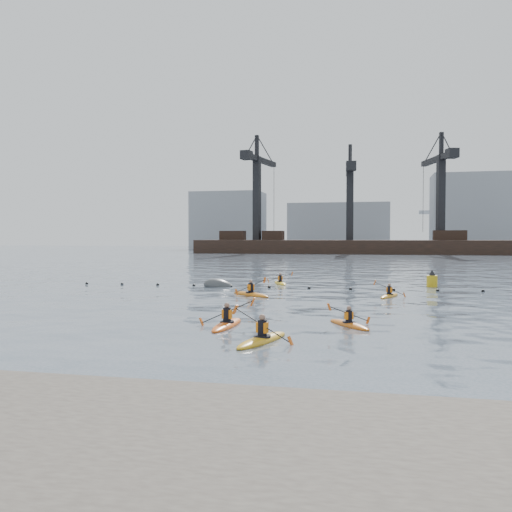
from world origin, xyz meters
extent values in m
plane|color=#3E4D5A|center=(0.00, 0.00, 0.00)|extent=(400.00, 400.00, 0.00)
cube|color=#4C443D|center=(0.00, -9.00, 0.00)|extent=(18.00, 7.00, 1.00)
sphere|color=black|center=(-17.00, 22.50, 0.03)|extent=(0.24, 0.24, 0.24)
sphere|color=black|center=(-14.00, 22.66, 0.03)|extent=(0.24, 0.24, 0.24)
sphere|color=black|center=(-11.00, 22.75, 0.03)|extent=(0.24, 0.24, 0.24)
sphere|color=black|center=(-8.00, 22.72, 0.03)|extent=(0.24, 0.24, 0.24)
sphere|color=black|center=(-5.00, 22.58, 0.03)|extent=(0.24, 0.24, 0.24)
sphere|color=black|center=(-2.00, 22.41, 0.03)|extent=(0.24, 0.24, 0.24)
sphere|color=black|center=(1.00, 22.28, 0.03)|extent=(0.24, 0.24, 0.24)
sphere|color=black|center=(4.00, 22.25, 0.03)|extent=(0.24, 0.24, 0.24)
sphere|color=black|center=(7.00, 22.34, 0.03)|extent=(0.24, 0.24, 0.24)
sphere|color=black|center=(10.00, 22.50, 0.03)|extent=(0.24, 0.24, 0.24)
sphere|color=black|center=(13.00, 22.66, 0.03)|extent=(0.24, 0.24, 0.24)
cube|color=black|center=(0.00, 110.00, 0.85)|extent=(72.00, 12.00, 4.50)
cube|color=black|center=(-28.00, 110.00, 4.20)|extent=(6.00, 3.00, 2.20)
cube|color=black|center=(-18.00, 110.00, 4.20)|extent=(5.00, 3.00, 2.20)
cube|color=black|center=(22.00, 110.00, 4.20)|extent=(7.00, 3.00, 2.20)
cube|color=black|center=(-22.00, 110.00, 13.10)|extent=(1.85, 1.85, 20.00)
cube|color=black|center=(-21.53, 112.66, 22.50)|extent=(4.31, 17.93, 1.20)
cube|color=black|center=(-23.09, 103.80, 22.50)|extent=(2.62, 2.94, 2.00)
cube|color=black|center=(-22.00, 110.00, 25.60)|extent=(0.93, 0.93, 5.00)
cube|color=black|center=(0.00, 110.00, 11.60)|extent=(1.73, 1.73, 17.00)
cube|color=black|center=(-0.20, 112.24, 19.50)|extent=(2.50, 15.05, 1.20)
cube|color=black|center=(0.46, 104.77, 19.50)|extent=(2.42, 2.78, 2.00)
cube|color=black|center=(0.00, 110.00, 22.60)|extent=(0.87, 0.87, 5.00)
cube|color=black|center=(20.00, 110.00, 12.60)|extent=(1.96, 1.96, 19.00)
cube|color=black|center=(19.34, 112.46, 21.50)|extent=(5.56, 16.73, 1.20)
cube|color=black|center=(21.54, 104.25, 21.50)|extent=(2.80, 3.08, 2.00)
cube|color=black|center=(20.00, 110.00, 24.60)|extent=(0.98, 0.98, 5.00)
cube|color=gray|center=(-40.00, 150.00, 9.00)|extent=(22.00, 14.00, 18.00)
cube|color=gray|center=(-5.00, 150.00, 7.00)|extent=(30.00, 14.00, 14.00)
cube|color=gray|center=(35.00, 150.00, 11.00)|extent=(26.00, 14.00, 22.00)
cylinder|color=gray|center=(30.00, 170.00, 10.00)|extent=(1.60, 1.60, 20.00)
ellipsoid|color=orange|center=(-0.43, 4.93, 0.04)|extent=(0.81, 3.58, 0.36)
cylinder|color=black|center=(-0.43, 4.93, 0.19)|extent=(0.69, 0.69, 0.07)
cylinder|color=black|center=(-0.43, 4.93, 0.50)|extent=(0.33, 0.33, 0.58)
cube|color=orange|center=(-0.43, 4.93, 0.52)|extent=(0.41, 0.26, 0.38)
sphere|color=#8C6651|center=(-0.43, 4.93, 0.89)|extent=(0.23, 0.23, 0.23)
cylinder|color=black|center=(-0.43, 4.93, 0.61)|extent=(2.25, 0.10, 1.04)
cube|color=#D85914|center=(-1.56, 4.96, 0.14)|extent=(0.21, 0.16, 0.37)
cube|color=#D85914|center=(0.70, 4.90, 1.08)|extent=(0.21, 0.16, 0.37)
ellipsoid|color=gold|center=(1.72, 1.94, 0.04)|extent=(1.66, 3.59, 0.35)
cylinder|color=black|center=(1.72, 1.94, 0.19)|extent=(0.82, 0.82, 0.07)
cylinder|color=black|center=(1.72, 1.94, 0.50)|extent=(0.33, 0.33, 0.57)
cube|color=orange|center=(1.72, 1.94, 0.52)|extent=(0.45, 0.34, 0.38)
sphere|color=#8C6651|center=(1.72, 1.94, 0.88)|extent=(0.23, 0.23, 0.23)
cylinder|color=black|center=(1.72, 1.94, 0.61)|extent=(2.13, 0.65, 1.09)
cube|color=#D85914|center=(0.63, 2.25, 1.10)|extent=(0.25, 0.21, 0.36)
cube|color=#D85914|center=(2.80, 1.62, 0.12)|extent=(0.25, 0.21, 0.36)
ellipsoid|color=orange|center=(-2.16, 17.01, 0.04)|extent=(3.22, 2.85, 0.36)
cylinder|color=black|center=(-2.16, 17.01, 0.19)|extent=(0.95, 0.95, 0.07)
cylinder|color=black|center=(-2.16, 17.01, 0.50)|extent=(0.34, 0.34, 0.58)
cube|color=orange|center=(-2.16, 17.01, 0.53)|extent=(0.45, 0.47, 0.38)
sphere|color=#8C6651|center=(-2.16, 17.01, 0.90)|extent=(0.24, 0.24, 0.24)
cylinder|color=black|center=(-2.16, 17.01, 0.62)|extent=(1.55, 1.85, 0.73)
cube|color=#D85914|center=(-2.90, 16.13, 0.30)|extent=(0.22, 0.22, 0.38)
cube|color=#D85914|center=(-1.43, 17.89, 0.94)|extent=(0.22, 0.22, 0.38)
ellipsoid|color=orange|center=(6.59, 18.14, 0.04)|extent=(1.55, 3.03, 0.30)
cylinder|color=black|center=(6.59, 18.14, 0.16)|extent=(0.72, 0.72, 0.06)
cylinder|color=black|center=(6.59, 18.14, 0.42)|extent=(0.28, 0.28, 0.49)
cube|color=orange|center=(6.59, 18.14, 0.44)|extent=(0.39, 0.31, 0.32)
sphere|color=#8C6651|center=(6.59, 18.14, 0.75)|extent=(0.20, 0.20, 0.20)
cylinder|color=black|center=(6.59, 18.14, 0.52)|extent=(1.84, 0.66, 0.78)
cube|color=#D85914|center=(5.69, 18.45, 0.86)|extent=(0.19, 0.18, 0.31)
cube|color=#D85914|center=(7.50, 17.83, 0.17)|extent=(0.19, 0.18, 0.31)
ellipsoid|color=#C75D12|center=(4.61, 6.16, 0.04)|extent=(2.18, 2.83, 0.30)
cylinder|color=black|center=(4.61, 6.16, 0.16)|extent=(0.78, 0.78, 0.06)
cylinder|color=black|center=(4.61, 6.16, 0.42)|extent=(0.28, 0.28, 0.49)
cube|color=orange|center=(4.61, 6.16, 0.44)|extent=(0.40, 0.36, 0.32)
sphere|color=#8C6651|center=(4.61, 6.16, 0.75)|extent=(0.20, 0.20, 0.20)
cylinder|color=black|center=(4.61, 6.16, 0.52)|extent=(1.63, 1.12, 0.76)
cube|color=#D85914|center=(5.41, 6.69, 0.18)|extent=(0.20, 0.20, 0.32)
cube|color=#D85914|center=(3.82, 5.62, 0.86)|extent=(0.20, 0.20, 0.32)
ellipsoid|color=yellow|center=(-1.79, 26.02, 0.04)|extent=(1.79, 3.11, 0.31)
cylinder|color=black|center=(-1.79, 26.02, 0.17)|extent=(0.77, 0.77, 0.06)
cylinder|color=black|center=(-1.79, 26.02, 0.44)|extent=(0.29, 0.29, 0.51)
cube|color=orange|center=(-1.79, 26.02, 0.46)|extent=(0.41, 0.33, 0.33)
sphere|color=#8C6651|center=(-1.79, 26.02, 0.78)|extent=(0.20, 0.20, 0.20)
cylinder|color=black|center=(-1.79, 26.02, 0.53)|extent=(1.92, 0.84, 0.60)
cube|color=#D85914|center=(-2.70, 25.63, 0.27)|extent=(0.18, 0.18, 0.33)
cube|color=#D85914|center=(-0.88, 26.41, 0.80)|extent=(0.18, 0.18, 0.33)
ellipsoid|color=#393B3E|center=(-5.95, 22.53, 0.00)|extent=(2.84, 2.14, 1.63)
cylinder|color=yellow|center=(9.95, 25.93, 0.34)|extent=(0.80, 0.80, 1.03)
cone|color=black|center=(9.95, 25.93, 1.09)|extent=(0.50, 0.50, 0.40)
camera|label=1|loc=(5.66, -17.07, 3.78)|focal=38.00mm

